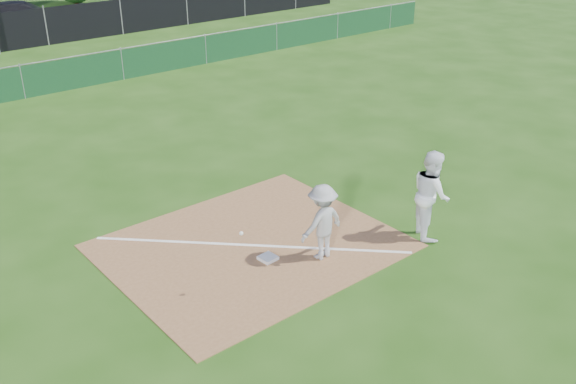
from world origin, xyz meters
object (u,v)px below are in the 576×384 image
object	(u,v)px
play_at_first	(322,222)
runner	(431,194)
first_base	(268,258)
car_right	(23,15)

from	to	relation	value
play_at_first	runner	xyz separation A→B (m)	(2.53, -0.80, 0.16)
first_base	runner	bearing A→B (deg)	-22.30
play_at_first	car_right	size ratio (longest dim) A/B	0.52
play_at_first	runner	distance (m)	2.66
play_at_first	runner	bearing A→B (deg)	-17.55
first_base	play_at_first	world-z (taller)	play_at_first
car_right	runner	bearing A→B (deg)	-164.69
runner	car_right	size ratio (longest dim) A/B	0.40
first_base	car_right	bearing A→B (deg)	80.53
play_at_first	car_right	xyz separation A→B (m)	(3.61, 28.00, -0.11)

